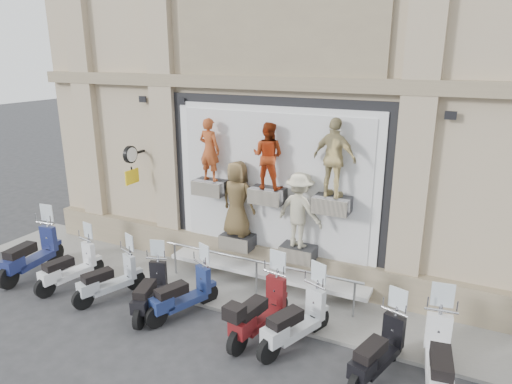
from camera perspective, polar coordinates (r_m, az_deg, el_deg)
ground at (r=9.56m, az=-5.48°, el=-18.14°), size 90.00×90.00×0.00m
sidewalk at (r=11.09m, az=0.29°, el=-12.44°), size 16.00×2.20×0.08m
building at (r=14.26m, az=9.41°, el=18.78°), size 14.00×8.60×12.00m
shop_vitrine at (r=10.68m, az=2.27°, el=-0.06°), size 5.60×0.89×4.30m
guard_rail at (r=10.81m, az=0.06°, el=-10.71°), size 5.06×0.10×0.93m
clock_sign_bracket at (r=12.46m, az=-15.34°, el=3.89°), size 0.10×0.80×1.02m
scooter_a at (r=12.97m, az=-26.45°, el=-5.87°), size 0.83×2.14×1.70m
scooter_b at (r=12.00m, az=-22.40°, el=-7.70°), size 0.87×1.89×1.48m
scooter_c at (r=11.12m, az=-18.00°, el=-9.30°), size 1.11×1.85×1.45m
scooter_d at (r=10.36m, az=-13.19°, el=-10.85°), size 1.04×1.88×1.46m
scooter_e at (r=10.08m, az=-9.21°, el=-11.32°), size 1.17×1.91×1.50m
scooter_f at (r=9.26m, az=0.45°, el=-13.33°), size 0.89×2.07×1.63m
scooter_g at (r=9.00m, az=4.99°, el=-14.53°), size 1.23×2.02×1.58m
scooter_h at (r=8.51m, az=15.12°, el=-17.47°), size 1.04×1.93×1.51m
scooter_i at (r=8.48m, az=22.09°, el=-17.62°), size 0.88×2.13×1.68m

